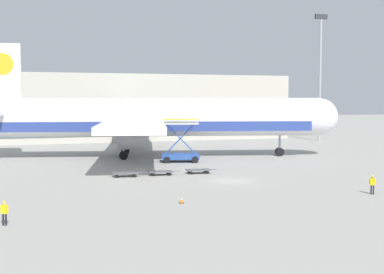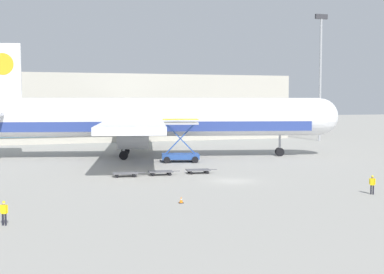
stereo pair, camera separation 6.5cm
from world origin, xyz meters
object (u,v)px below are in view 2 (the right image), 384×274
Objects in this scene: airplane_main at (147,119)px; baggage_dolly_third at (198,170)px; ground_crew_near at (4,211)px; light_mast at (320,69)px; baggage_dolly_lead at (126,173)px; scissor_lift_loader at (180,146)px; baggage_dolly_second at (161,172)px; ground_crew_far at (372,183)px; traffic_cone_near at (181,200)px.

airplane_main reaches higher than baggage_dolly_third.
ground_crew_near is (-21.47, -20.40, 0.64)m from baggage_dolly_third.
light_mast is 7.05× the size of baggage_dolly_lead.
light_mast is 49.56m from scissor_lift_loader.
airplane_main is at bearing 75.38° from baggage_dolly_lead.
baggage_dolly_second and baggage_dolly_third have the same top height.
scissor_lift_loader is 39.55m from ground_crew_near.
baggage_dolly_lead is at bearing -141.73° from light_mast.
ground_crew_far is (15.39, -18.29, 0.67)m from baggage_dolly_second.
light_mast reaches higher than baggage_dolly_lead.
ground_crew_far is at bearing -58.07° from airplane_main.
light_mast is 64.75m from baggage_dolly_lead.
airplane_main is 98.77× the size of traffic_cone_near.
light_mast is 47.68m from airplane_main.
baggage_dolly_second is 4.61m from baggage_dolly_third.
baggage_dolly_lead is at bearing -96.74° from airplane_main.
baggage_dolly_lead is 8.76m from baggage_dolly_third.
ground_crew_far is (9.35, -30.11, -1.20)m from scissor_lift_loader.
airplane_main is at bearing 80.98° from traffic_cone_near.
ground_crew_far reaches higher than ground_crew_near.
scissor_lift_loader reaches higher than ground_crew_far.
baggage_dolly_second is 23.91m from ground_crew_far.
scissor_lift_loader is 1.61× the size of baggage_dolly_lead.
light_mast is 4.39× the size of scissor_lift_loader.
airplane_main is at bearing 86.93° from baggage_dolly_second.
airplane_main reaches higher than traffic_cone_near.
baggage_dolly_second is 2.15× the size of ground_crew_near.
scissor_lift_loader is 31.55m from ground_crew_far.
airplane_main is 9.46× the size of scissor_lift_loader.
baggage_dolly_lead is 2.15× the size of ground_crew_near.
baggage_dolly_second is at bearing -107.24° from ground_crew_near.
baggage_dolly_third is at bearing 66.28° from traffic_cone_near.
baggage_dolly_lead and baggage_dolly_third have the same top height.
ground_crew_near is at bearing -136.27° from light_mast.
ground_crew_near reaches higher than baggage_dolly_third.
scissor_lift_loader is 3.37× the size of ground_crew_far.
light_mast is 45.82× the size of traffic_cone_near.
airplane_main is 8.79m from scissor_lift_loader.
light_mast is at bearing -113.96° from ground_crew_near.
baggage_dolly_third is 21.22m from ground_crew_far.
traffic_cone_near is (-2.69, -16.65, -0.11)m from baggage_dolly_second.
scissor_lift_loader is at bearing -27.07° from ground_crew_far.
ground_crew_near is 14.67m from traffic_cone_near.
scissor_lift_loader is 13.40m from baggage_dolly_second.
baggage_dolly_lead is at bearing -117.19° from scissor_lift_loader.
ground_crew_far reaches higher than baggage_dolly_lead.
baggage_dolly_third is (-40.74, -39.12, -14.74)m from light_mast.
baggage_dolly_second is (4.14, -0.06, 0.00)m from baggage_dolly_lead.
ground_crew_near is 32.31m from ground_crew_far.
ground_crew_near is (-16.86, -20.41, 0.64)m from baggage_dolly_second.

